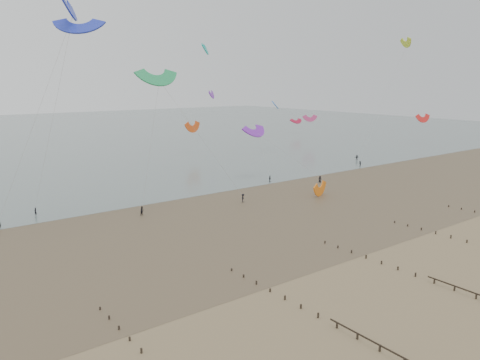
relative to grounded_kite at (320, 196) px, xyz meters
The scene contains 5 objects.
ground 42.94m from the grounded_kite, 127.50° to the right, with size 500.00×500.00×0.00m, color brown.
sea_and_shore 30.22m from the grounded_kite, behind, with size 500.00×665.00×0.03m.
kitesurfers 14.95m from the grounded_kite, 80.10° to the left, with size 99.69×21.51×1.81m.
grounded_kite is the anchor object (origin of this frame).
kites_airborne 62.62m from the grounded_kite, 127.84° to the left, with size 257.98×96.09×36.26m.
Camera 1 is at (-48.22, -35.41, 24.84)m, focal length 35.00 mm.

